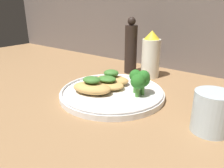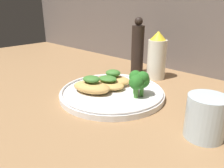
{
  "view_description": "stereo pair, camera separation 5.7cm",
  "coord_description": "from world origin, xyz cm",
  "px_view_note": "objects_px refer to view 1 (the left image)",
  "views": [
    {
      "loc": [
        32.5,
        -42.2,
        23.2
      ],
      "look_at": [
        0.0,
        0.0,
        3.4
      ],
      "focal_mm": 35.0,
      "sensor_mm": 36.0,
      "label": 1
    },
    {
      "loc": [
        36.81,
        -38.51,
        23.2
      ],
      "look_at": [
        0.0,
        0.0,
        3.4
      ],
      "focal_mm": 35.0,
      "sensor_mm": 36.0,
      "label": 2
    }
  ],
  "objects_px": {
    "pepper_grinder": "(131,48)",
    "plate": "(112,93)",
    "broccoli_bunch": "(140,79)",
    "drinking_glass": "(212,112)",
    "sauce_bottle": "(152,55)"
  },
  "relations": [
    {
      "from": "pepper_grinder",
      "to": "plate",
      "type": "bearing_deg",
      "value": -69.42
    },
    {
      "from": "sauce_bottle",
      "to": "broccoli_bunch",
      "type": "bearing_deg",
      "value": -70.53
    },
    {
      "from": "sauce_bottle",
      "to": "plate",
      "type": "bearing_deg",
      "value": -91.09
    },
    {
      "from": "plate",
      "to": "broccoli_bunch",
      "type": "bearing_deg",
      "value": 20.79
    },
    {
      "from": "pepper_grinder",
      "to": "drinking_glass",
      "type": "relative_size",
      "value": 2.36
    },
    {
      "from": "drinking_glass",
      "to": "broccoli_bunch",
      "type": "bearing_deg",
      "value": 166.25
    },
    {
      "from": "pepper_grinder",
      "to": "broccoli_bunch",
      "type": "bearing_deg",
      "value": -51.19
    },
    {
      "from": "broccoli_bunch",
      "to": "sauce_bottle",
      "type": "height_order",
      "value": "sauce_bottle"
    },
    {
      "from": "plate",
      "to": "sauce_bottle",
      "type": "bearing_deg",
      "value": 88.91
    },
    {
      "from": "plate",
      "to": "pepper_grinder",
      "type": "distance_m",
      "value": 0.23
    },
    {
      "from": "pepper_grinder",
      "to": "drinking_glass",
      "type": "xyz_separation_m",
      "value": [
        0.33,
        -0.23,
        -0.05
      ]
    },
    {
      "from": "broccoli_bunch",
      "to": "drinking_glass",
      "type": "height_order",
      "value": "drinking_glass"
    },
    {
      "from": "sauce_bottle",
      "to": "drinking_glass",
      "type": "bearing_deg",
      "value": -42.45
    },
    {
      "from": "plate",
      "to": "drinking_glass",
      "type": "height_order",
      "value": "drinking_glass"
    },
    {
      "from": "broccoli_bunch",
      "to": "pepper_grinder",
      "type": "xyz_separation_m",
      "value": [
        -0.15,
        0.18,
        0.03
      ]
    }
  ]
}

